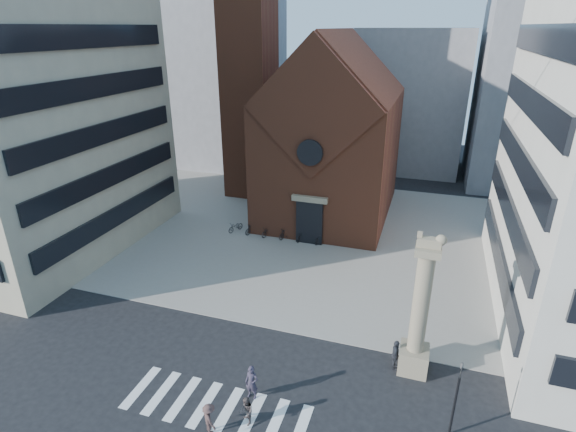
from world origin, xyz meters
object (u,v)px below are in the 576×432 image
object	(u,v)px
pedestrian_1	(246,411)
scooter_0	(236,227)
pedestrian_0	(252,382)
traffic_light	(456,398)
lion_column	(419,320)
pedestrian_2	(395,355)

from	to	relation	value
pedestrian_1	scooter_0	size ratio (longest dim) A/B	0.86
pedestrian_0	pedestrian_1	xyz separation A→B (m)	(0.39, -1.66, -0.21)
traffic_light	lion_column	bearing A→B (deg)	116.46
traffic_light	scooter_0	size ratio (longest dim) A/B	2.40
pedestrian_1	pedestrian_2	xyz separation A→B (m)	(6.55, 6.17, 0.19)
lion_column	scooter_0	world-z (taller)	lion_column
lion_column	pedestrian_1	size ratio (longest dim) A/B	5.61
lion_column	traffic_light	world-z (taller)	lion_column
pedestrian_1	scooter_0	bearing A→B (deg)	166.54
lion_column	pedestrian_2	xyz separation A→B (m)	(-1.01, -0.24, -2.50)
traffic_light	pedestrian_0	world-z (taller)	traffic_light
traffic_light	pedestrian_2	size ratio (longest dim) A/B	2.24
pedestrian_1	pedestrian_2	size ratio (longest dim) A/B	0.80
traffic_light	pedestrian_2	xyz separation A→B (m)	(-3.00, 3.76, -1.33)
pedestrian_0	scooter_0	size ratio (longest dim) A/B	1.10
scooter_0	lion_column	bearing A→B (deg)	-16.70
pedestrian_0	pedestrian_1	world-z (taller)	pedestrian_0
pedestrian_2	scooter_0	size ratio (longest dim) A/B	1.07
traffic_light	pedestrian_1	size ratio (longest dim) A/B	2.78
pedestrian_0	scooter_0	world-z (taller)	pedestrian_0
lion_column	pedestrian_2	bearing A→B (deg)	-166.54
lion_column	traffic_light	distance (m)	4.62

